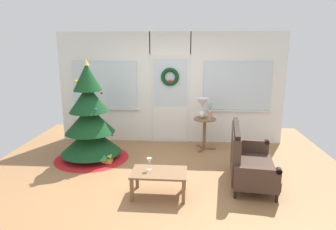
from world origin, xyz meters
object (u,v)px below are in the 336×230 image
settee_sofa (247,160)px  side_table (205,128)px  christmas_tree (90,125)px  gift_box (107,159)px  table_lamp (202,105)px  flower_vase (210,114)px  wine_glass (149,161)px  coffee_table (159,175)px

settee_sofa → side_table: 1.66m
christmas_tree → gift_box: christmas_tree is taller
table_lamp → flower_vase: table_lamp is taller
wine_glass → gift_box: 1.56m
wine_glass → flower_vase: bearing=62.5°
christmas_tree → coffee_table: 2.13m
gift_box → side_table: bearing=26.1°
table_lamp → wine_glass: size_ratio=2.26×
flower_vase → wine_glass: 2.29m
side_table → wine_glass: side_table is taller
settee_sofa → coffee_table: settee_sofa is taller
coffee_table → christmas_tree: bearing=136.5°
flower_vase → wine_glass: bearing=-117.5°
christmas_tree → wine_glass: size_ratio=10.25×
gift_box → wine_glass: bearing=-49.2°
settee_sofa → gift_box: 2.64m
settee_sofa → flower_vase: 1.63m
settee_sofa → side_table: size_ratio=2.12×
side_table → table_lamp: bearing=146.3°
christmas_tree → wine_glass: bearing=-45.5°
wine_glass → coffee_table: bearing=-18.9°
christmas_tree → flower_vase: size_ratio=5.71×
table_lamp → christmas_tree: bearing=-162.1°
settee_sofa → wine_glass: settee_sofa is taller
gift_box → settee_sofa: bearing=-13.0°
christmas_tree → coffee_table: christmas_tree is taller
settee_sofa → side_table: bearing=112.3°
settee_sofa → coffee_table: 1.54m
flower_vase → wine_glass: flower_vase is taller
settee_sofa → flower_vase: (-0.53, 1.47, 0.44)m
side_table → flower_vase: (0.10, -0.06, 0.32)m
table_lamp → wine_glass: bearing=-112.8°
christmas_tree → gift_box: bearing=-33.5°
christmas_tree → gift_box: (0.39, -0.26, -0.61)m
christmas_tree → settee_sofa: (2.94, -0.85, -0.33)m
gift_box → coffee_table: bearing=-46.3°
side_table → wine_glass: 2.28m
christmas_tree → side_table: (2.32, 0.69, -0.20)m
coffee_table → wine_glass: wine_glass is taller
settee_sofa → wine_glass: size_ratio=7.65×
coffee_table → gift_box: size_ratio=4.53×
side_table → wine_glass: size_ratio=3.61×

